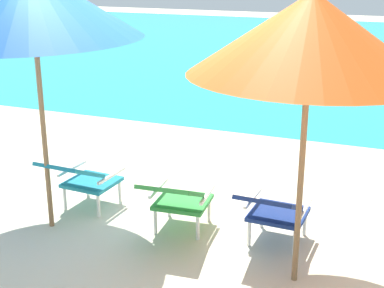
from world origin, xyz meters
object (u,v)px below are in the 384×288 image
beach_umbrella_left (32,4)px  lounge_chair_left (82,177)px  swim_buoy (308,73)px  lounge_chair_center (177,197)px  beach_umbrella_right (310,35)px  lounge_chair_right (274,209)px

beach_umbrella_left → lounge_chair_left: bearing=73.2°
swim_buoy → lounge_chair_center: 8.34m
swim_buoy → lounge_chair_left: lounge_chair_left is taller
lounge_chair_center → beach_umbrella_right: (1.25, -0.38, 1.67)m
beach_umbrella_left → swim_buoy: bearing=83.2°
swim_buoy → lounge_chair_right: (1.19, -8.24, 0.31)m
swim_buoy → beach_umbrella_left: beach_umbrella_left is taller
lounge_chair_right → beach_umbrella_left: bearing=-170.1°
lounge_chair_left → beach_umbrella_right: size_ratio=0.35×
lounge_chair_center → beach_umbrella_left: size_ratio=0.33×
swim_buoy → lounge_chair_center: (0.25, -8.33, 0.31)m
swim_buoy → beach_umbrella_right: 9.05m
lounge_chair_right → beach_umbrella_left: beach_umbrella_left is taller
swim_buoy → beach_umbrella_right: size_ratio=0.61×
lounge_chair_left → beach_umbrella_right: bearing=-11.5°
lounge_chair_left → swim_buoy: bearing=83.7°
beach_umbrella_right → lounge_chair_right: bearing=123.8°
lounge_chair_left → lounge_chair_right: (2.10, -0.03, 0.00)m
swim_buoy → beach_umbrella_left: bearing=-96.8°
lounge_chair_right → beach_umbrella_right: beach_umbrella_right is taller
lounge_chair_left → lounge_chair_center: same height
lounge_chair_center → lounge_chair_right: 0.94m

